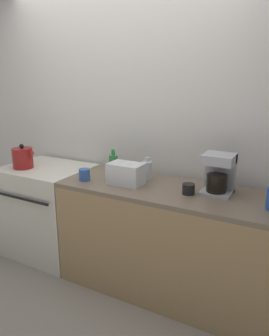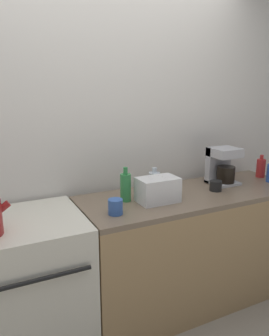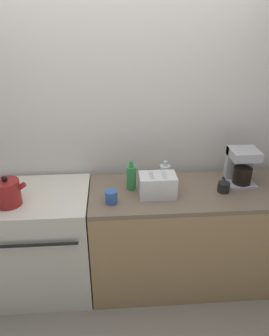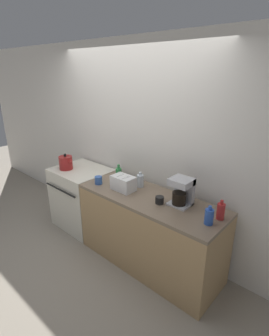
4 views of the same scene
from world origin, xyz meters
name	(u,v)px [view 2 (image 2 of 4)]	position (x,y,z in m)	size (l,w,h in m)	color
wall_back	(96,136)	(0.00, 0.72, 1.30)	(8.00, 0.05, 2.60)	silver
stove	(22,286)	(-0.65, 0.33, 0.46)	(0.79, 0.70, 0.89)	silver
counter_block	(192,246)	(0.62, 0.32, 0.45)	(1.74, 0.64, 0.89)	tan
toaster	(158,190)	(0.27, 0.26, 0.98)	(0.28, 0.18, 0.17)	white
coffee_maker	(222,165)	(0.97, 0.42, 1.04)	(0.22, 0.21, 0.30)	#B7B7BC
bottle_clear	(154,182)	(0.36, 0.46, 0.97)	(0.09, 0.09, 0.19)	silver
bottle_green	(126,187)	(0.08, 0.37, 0.99)	(0.07, 0.07, 0.24)	#338C47
bottle_red	(261,168)	(1.40, 0.42, 0.97)	(0.08, 0.08, 0.20)	#B72828
cup_black	(216,186)	(0.79, 0.28, 0.93)	(0.09, 0.09, 0.08)	black
cup_blue	(115,207)	(-0.08, 0.18, 0.94)	(0.09, 0.09, 0.10)	#3860B2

